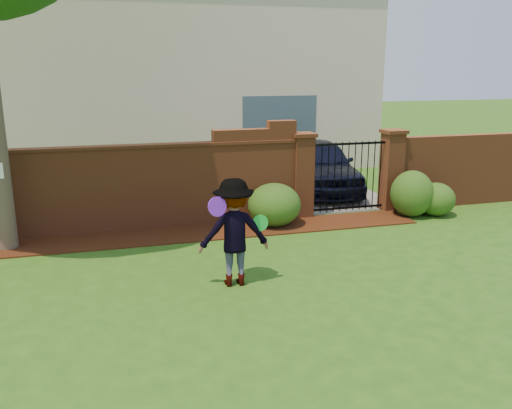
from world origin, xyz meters
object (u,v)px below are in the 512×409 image
object	(u,v)px
car	(321,167)
man	(234,233)
frisbee_purple	(217,207)
frisbee_green	(260,223)

from	to	relation	value
car	man	distance (m)	6.59
man	frisbee_purple	xyz separation A→B (m)	(-0.29, -0.20, 0.49)
frisbee_purple	frisbee_green	size ratio (longest dim) A/B	1.15
frisbee_purple	frisbee_green	bearing A→B (deg)	11.49
frisbee_purple	car	bearing A→B (deg)	55.18
frisbee_green	car	bearing A→B (deg)	59.48
man	frisbee_green	world-z (taller)	man
frisbee_green	man	bearing A→B (deg)	171.16
man	frisbee_purple	size ratio (longest dim) A/B	5.70
frisbee_purple	frisbee_green	world-z (taller)	frisbee_purple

